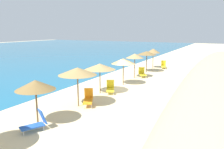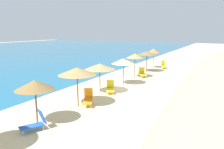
{
  "view_description": "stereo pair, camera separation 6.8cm",
  "coord_description": "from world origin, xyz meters",
  "views": [
    {
      "loc": [
        -18.51,
        -8.21,
        5.29
      ],
      "look_at": [
        0.02,
        1.41,
        1.23
      ],
      "focal_mm": 36.86,
      "sensor_mm": 36.0,
      "label": 1
    },
    {
      "loc": [
        -18.48,
        -8.27,
        5.29
      ],
      "look_at": [
        0.02,
        1.41,
        1.23
      ],
      "focal_mm": 36.86,
      "sensor_mm": 36.0,
      "label": 2
    }
  ],
  "objects": [
    {
      "name": "dune_ridge",
      "position": [
        -3.14,
        -8.06,
        1.54
      ],
      "size": [
        46.19,
        7.37,
        3.08
      ],
      "primitive_type": "ellipsoid",
      "rotation": [
        0.0,
        0.0,
        0.05
      ],
      "color": "#C9B586",
      "rests_on": "ground_plane"
    },
    {
      "name": "lounge_chair_2",
      "position": [
        12.96,
        0.01,
        0.42
      ],
      "size": [
        1.59,
        1.02,
        1.06
      ],
      "rotation": [
        0.0,
        0.0,
        1.86
      ],
      "color": "yellow",
      "rests_on": "ground_plane"
    },
    {
      "name": "beach_umbrella_1",
      "position": [
        -9.53,
        1.21,
        2.3
      ],
      "size": [
        2.21,
        2.21,
        2.59
      ],
      "color": "brown",
      "rests_on": "ground_plane"
    },
    {
      "name": "ground_plane",
      "position": [
        0.0,
        0.0,
        0.0
      ],
      "size": [
        160.0,
        160.0,
        0.0
      ],
      "primitive_type": "plane",
      "color": "beige"
    },
    {
      "name": "lounge_chair_3",
      "position": [
        5.94,
        0.58,
        0.42
      ],
      "size": [
        1.57,
        1.34,
        1.07
      ],
      "rotation": [
        0.0,
        0.0,
        2.14
      ],
      "color": "yellow",
      "rests_on": "ground_plane"
    },
    {
      "name": "beach_umbrella_6",
      "position": [
        9.15,
        1.2,
        2.43
      ],
      "size": [
        2.49,
        2.49,
        2.66
      ],
      "color": "brown",
      "rests_on": "ground_plane"
    },
    {
      "name": "beach_umbrella_7",
      "position": [
        12.4,
        1.38,
        2.44
      ],
      "size": [
        1.92,
        1.92,
        2.75
      ],
      "color": "brown",
      "rests_on": "ground_plane"
    },
    {
      "name": "beach_umbrella_5",
      "position": [
        5.06,
        1.18,
        2.47
      ],
      "size": [
        1.97,
        1.97,
        2.72
      ],
      "color": "brown",
      "rests_on": "ground_plane"
    },
    {
      "name": "lounge_chair_4",
      "position": [
        -1.73,
        0.66,
        0.43
      ],
      "size": [
        1.52,
        1.2,
        1.08
      ],
      "rotation": [
        0.0,
        0.0,
        2.05
      ],
      "color": "yellow",
      "rests_on": "ground_plane"
    },
    {
      "name": "beach_umbrella_4",
      "position": [
        1.45,
        0.92,
        2.34
      ],
      "size": [
        2.35,
        2.35,
        2.61
      ],
      "color": "brown",
      "rests_on": "ground_plane"
    },
    {
      "name": "beach_umbrella_3",
      "position": [
        -2.23,
        1.38,
        2.29
      ],
      "size": [
        2.59,
        2.59,
        2.54
      ],
      "color": "brown",
      "rests_on": "ground_plane"
    },
    {
      "name": "beach_umbrella_2",
      "position": [
        -5.88,
        1.01,
        2.5
      ],
      "size": [
        2.64,
        2.64,
        2.77
      ],
      "color": "brown",
      "rests_on": "ground_plane"
    },
    {
      "name": "lounge_chair_0",
      "position": [
        -5.32,
        0.54,
        0.48
      ],
      "size": [
        1.63,
        1.27,
        1.14
      ],
      "rotation": [
        0.0,
        0.0,
        2.07
      ],
      "color": "orange",
      "rests_on": "ground_plane"
    },
    {
      "name": "lounge_chair_1",
      "position": [
        -10.18,
        0.66,
        0.44
      ],
      "size": [
        1.48,
        1.12,
        1.12
      ],
      "rotation": [
        0.0,
        0.0,
        1.12
      ],
      "color": "blue",
      "rests_on": "ground_plane"
    }
  ]
}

